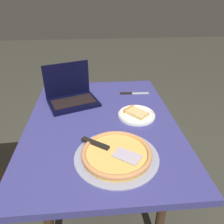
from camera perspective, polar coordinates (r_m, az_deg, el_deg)
The scene contains 6 objects.
ground_plane at distance 1.80m, azimuth -2.07°, elevation -23.60°, with size 12.00×12.00×0.00m, color #3B3930.
dining_table at distance 1.31m, azimuth -2.61°, elevation -5.50°, with size 1.15×0.84×0.77m.
laptop at distance 1.47m, azimuth -10.52°, elevation 4.51°, with size 0.32×0.37×0.24m.
pizza_plate at distance 1.30m, azimuth 6.33°, elevation -0.60°, with size 0.22×0.22×0.04m.
pizza_tray at distance 1.00m, azimuth 1.16°, elevation -10.79°, with size 0.38×0.38×0.04m.
table_knife at distance 1.58m, azimuth 5.05°, elevation 4.86°, with size 0.03×0.21×0.01m.
Camera 1 is at (1.07, -0.03, 1.45)m, focal length 35.30 mm.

